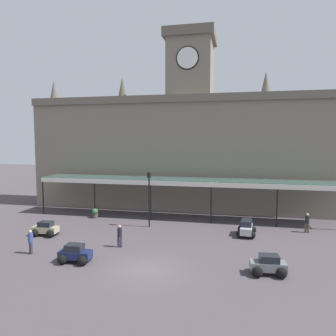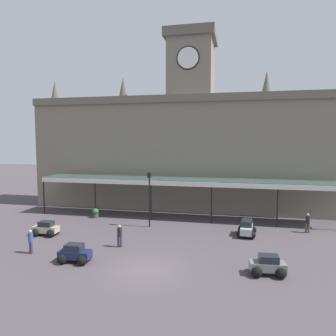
{
  "view_description": "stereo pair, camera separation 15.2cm",
  "coord_description": "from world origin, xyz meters",
  "px_view_note": "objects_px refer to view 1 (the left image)",
  "views": [
    {
      "loc": [
        5.24,
        -17.92,
        7.94
      ],
      "look_at": [
        0.0,
        6.22,
        5.69
      ],
      "focal_mm": 33.86,
      "sensor_mm": 36.0,
      "label": 1
    },
    {
      "loc": [
        5.39,
        -17.89,
        7.94
      ],
      "look_at": [
        0.0,
        6.22,
        5.69
      ],
      "focal_mm": 33.86,
      "sensor_mm": 36.0,
      "label": 2
    }
  ],
  "objects_px": {
    "pedestrian_beside_cars": "(307,222)",
    "pedestrian_crossing_forecourt": "(120,235)",
    "car_grey_sedan": "(268,266)",
    "victorian_lamppost": "(149,193)",
    "car_silver_estate": "(246,229)",
    "car_beige_sedan": "(46,230)",
    "car_navy_sedan": "(75,255)",
    "pedestrian_near_entrance": "(31,241)",
    "planter_near_kerb": "(95,213)"
  },
  "relations": [
    {
      "from": "pedestrian_beside_cars",
      "to": "pedestrian_crossing_forecourt",
      "type": "distance_m",
      "value": 15.85
    },
    {
      "from": "car_grey_sedan",
      "to": "victorian_lamppost",
      "type": "relative_size",
      "value": 0.42
    },
    {
      "from": "car_silver_estate",
      "to": "victorian_lamppost",
      "type": "bearing_deg",
      "value": 174.84
    },
    {
      "from": "car_beige_sedan",
      "to": "pedestrian_beside_cars",
      "type": "xyz_separation_m",
      "value": [
        21.29,
        5.52,
        0.41
      ]
    },
    {
      "from": "car_beige_sedan",
      "to": "car_navy_sedan",
      "type": "height_order",
      "value": "same"
    },
    {
      "from": "car_navy_sedan",
      "to": "victorian_lamppost",
      "type": "height_order",
      "value": "victorian_lamppost"
    },
    {
      "from": "victorian_lamppost",
      "to": "pedestrian_near_entrance",
      "type": "bearing_deg",
      "value": -127.1
    },
    {
      "from": "car_navy_sedan",
      "to": "pedestrian_crossing_forecourt",
      "type": "bearing_deg",
      "value": 61.9
    },
    {
      "from": "pedestrian_near_entrance",
      "to": "planter_near_kerb",
      "type": "height_order",
      "value": "pedestrian_near_entrance"
    },
    {
      "from": "car_navy_sedan",
      "to": "car_grey_sedan",
      "type": "bearing_deg",
      "value": 3.3
    },
    {
      "from": "car_grey_sedan",
      "to": "car_silver_estate",
      "type": "distance_m",
      "value": 7.62
    },
    {
      "from": "car_grey_sedan",
      "to": "car_navy_sedan",
      "type": "relative_size",
      "value": 1.01
    },
    {
      "from": "pedestrian_near_entrance",
      "to": "planter_near_kerb",
      "type": "xyz_separation_m",
      "value": [
        -0.02,
        10.27,
        -0.42
      ]
    },
    {
      "from": "car_grey_sedan",
      "to": "pedestrian_beside_cars",
      "type": "height_order",
      "value": "pedestrian_beside_cars"
    },
    {
      "from": "victorian_lamppost",
      "to": "planter_near_kerb",
      "type": "height_order",
      "value": "victorian_lamppost"
    },
    {
      "from": "pedestrian_crossing_forecourt",
      "to": "victorian_lamppost",
      "type": "height_order",
      "value": "victorian_lamppost"
    },
    {
      "from": "car_grey_sedan",
      "to": "pedestrian_near_entrance",
      "type": "xyz_separation_m",
      "value": [
        -15.8,
        0.08,
        0.41
      ]
    },
    {
      "from": "car_silver_estate",
      "to": "pedestrian_crossing_forecourt",
      "type": "height_order",
      "value": "pedestrian_crossing_forecourt"
    },
    {
      "from": "car_silver_estate",
      "to": "pedestrian_near_entrance",
      "type": "height_order",
      "value": "pedestrian_near_entrance"
    },
    {
      "from": "car_silver_estate",
      "to": "victorian_lamppost",
      "type": "xyz_separation_m",
      "value": [
        -8.54,
        0.77,
        2.58
      ]
    },
    {
      "from": "car_beige_sedan",
      "to": "car_navy_sedan",
      "type": "bearing_deg",
      "value": -41.87
    },
    {
      "from": "car_silver_estate",
      "to": "pedestrian_beside_cars",
      "type": "distance_m",
      "value": 5.45
    },
    {
      "from": "car_grey_sedan",
      "to": "victorian_lamppost",
      "type": "height_order",
      "value": "victorian_lamppost"
    },
    {
      "from": "car_beige_sedan",
      "to": "car_silver_estate",
      "type": "height_order",
      "value": "car_silver_estate"
    },
    {
      "from": "car_beige_sedan",
      "to": "car_silver_estate",
      "type": "xyz_separation_m",
      "value": [
        16.22,
        3.56,
        0.06
      ]
    },
    {
      "from": "car_beige_sedan",
      "to": "car_grey_sedan",
      "type": "distance_m",
      "value": 17.7
    },
    {
      "from": "pedestrian_beside_cars",
      "to": "pedestrian_crossing_forecourt",
      "type": "height_order",
      "value": "same"
    },
    {
      "from": "car_silver_estate",
      "to": "pedestrian_beside_cars",
      "type": "bearing_deg",
      "value": 21.17
    },
    {
      "from": "car_silver_estate",
      "to": "pedestrian_beside_cars",
      "type": "xyz_separation_m",
      "value": [
        5.07,
        1.96,
        0.34
      ]
    },
    {
      "from": "pedestrian_near_entrance",
      "to": "pedestrian_crossing_forecourt",
      "type": "height_order",
      "value": "same"
    },
    {
      "from": "planter_near_kerb",
      "to": "car_navy_sedan",
      "type": "bearing_deg",
      "value": -70.94
    },
    {
      "from": "car_beige_sedan",
      "to": "car_navy_sedan",
      "type": "distance_m",
      "value": 7.03
    },
    {
      "from": "car_navy_sedan",
      "to": "victorian_lamppost",
      "type": "distance_m",
      "value": 9.71
    },
    {
      "from": "car_beige_sedan",
      "to": "pedestrian_beside_cars",
      "type": "distance_m",
      "value": 22.0
    },
    {
      "from": "pedestrian_beside_cars",
      "to": "victorian_lamppost",
      "type": "height_order",
      "value": "victorian_lamppost"
    },
    {
      "from": "pedestrian_beside_cars",
      "to": "car_beige_sedan",
      "type": "bearing_deg",
      "value": -165.47
    },
    {
      "from": "pedestrian_near_entrance",
      "to": "pedestrian_crossing_forecourt",
      "type": "distance_m",
      "value": 6.13
    },
    {
      "from": "car_silver_estate",
      "to": "pedestrian_near_entrance",
      "type": "distance_m",
      "value": 16.56
    },
    {
      "from": "car_navy_sedan",
      "to": "pedestrian_beside_cars",
      "type": "relative_size",
      "value": 1.26
    },
    {
      "from": "car_beige_sedan",
      "to": "pedestrian_crossing_forecourt",
      "type": "height_order",
      "value": "pedestrian_crossing_forecourt"
    },
    {
      "from": "pedestrian_beside_cars",
      "to": "car_silver_estate",
      "type": "bearing_deg",
      "value": -158.83
    },
    {
      "from": "victorian_lamppost",
      "to": "planter_near_kerb",
      "type": "bearing_deg",
      "value": 162.06
    },
    {
      "from": "car_grey_sedan",
      "to": "car_silver_estate",
      "type": "height_order",
      "value": "car_silver_estate"
    },
    {
      "from": "car_silver_estate",
      "to": "pedestrian_near_entrance",
      "type": "bearing_deg",
      "value": -153.17
    },
    {
      "from": "pedestrian_crossing_forecourt",
      "to": "planter_near_kerb",
      "type": "height_order",
      "value": "pedestrian_crossing_forecourt"
    },
    {
      "from": "car_silver_estate",
      "to": "planter_near_kerb",
      "type": "relative_size",
      "value": 2.42
    },
    {
      "from": "planter_near_kerb",
      "to": "car_grey_sedan",
      "type": "bearing_deg",
      "value": -33.19
    },
    {
      "from": "car_silver_estate",
      "to": "planter_near_kerb",
      "type": "bearing_deg",
      "value": 169.29
    },
    {
      "from": "victorian_lamppost",
      "to": "car_beige_sedan",
      "type": "bearing_deg",
      "value": -150.59
    },
    {
      "from": "victorian_lamppost",
      "to": "planter_near_kerb",
      "type": "xyz_separation_m",
      "value": [
        -6.26,
        2.03,
        -2.66
      ]
    }
  ]
}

